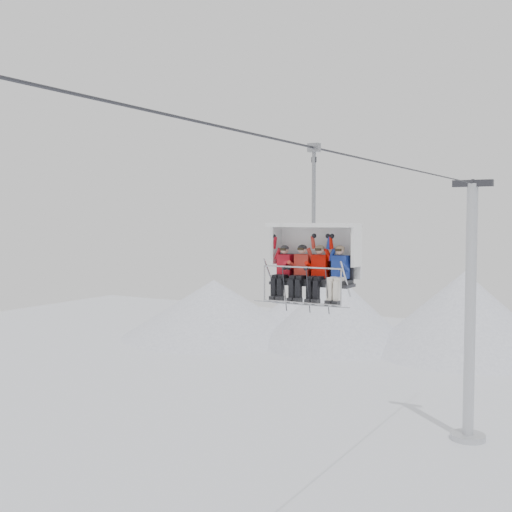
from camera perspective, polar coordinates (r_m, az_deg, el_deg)
The scene contains 8 objects.
ridgeline at distance 55.28m, azimuth 21.04°, elevation -5.89°, with size 72.00×21.00×7.00m.
lift_tower_right at distance 35.05m, azimuth 18.48°, elevation -6.23°, with size 2.00×1.80×13.48m.
haul_cable at distance 13.85m, azimuth 0.00°, elevation 10.74°, with size 0.06×0.06×50.00m, color #2F2F34.
chairlift_carrier at distance 16.45m, azimuth 5.30°, elevation 0.34°, with size 2.29×1.17×3.98m.
skier_far_left at distance 16.55m, azimuth 2.41°, elevation -1.28°, with size 0.38×1.69×1.53m.
skier_center_left at distance 16.32m, azimuth 4.00°, elevation -1.31°, with size 0.39×1.69×1.57m.
skier_center_right at distance 16.11m, azimuth 5.56°, elevation -1.38°, with size 0.39×1.69×1.57m.
skier_far_right at distance 15.90m, azimuth 7.34°, elevation -1.46°, with size 0.39×1.69×1.57m.
Camera 1 is at (6.90, -11.88, 11.52)m, focal length 45.00 mm.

